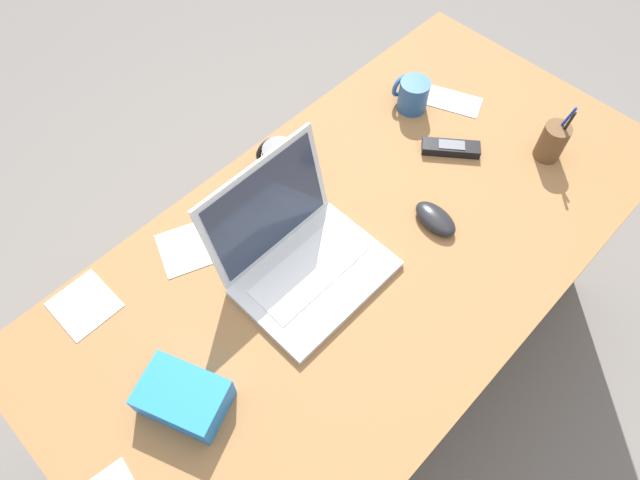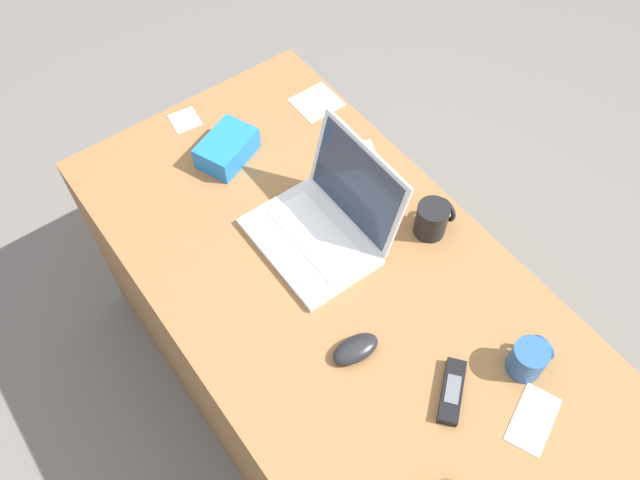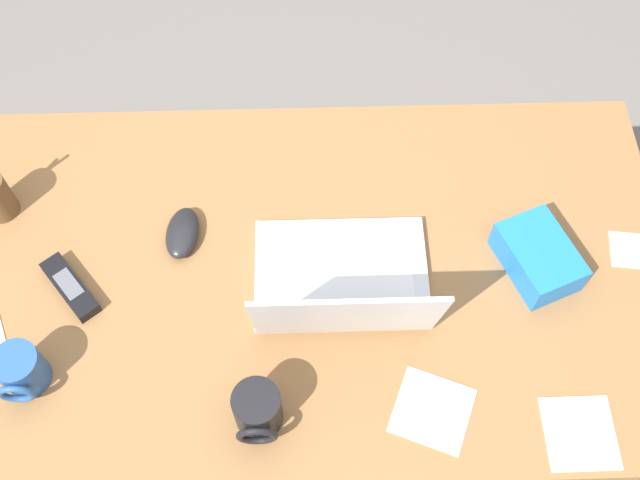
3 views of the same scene
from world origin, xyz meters
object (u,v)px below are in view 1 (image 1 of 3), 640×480
coffee_mug_white (281,160)px  cordless_phone (451,148)px  computer_mouse (435,219)px  coffee_mug_tall (412,94)px  snack_bag (183,396)px  laptop (299,254)px  pen_holder (552,141)px

coffee_mug_white → cordless_phone: coffee_mug_white is taller
coffee_mug_white → computer_mouse: bearing=-68.0°
computer_mouse → coffee_mug_tall: (0.26, 0.29, 0.03)m
coffee_mug_white → snack_bag: bearing=-151.7°
laptop → coffee_mug_white: laptop is taller
pen_holder → snack_bag: (-1.05, 0.16, -0.02)m
pen_holder → coffee_mug_white: bearing=139.3°
coffee_mug_white → snack_bag: coffee_mug_white is taller
cordless_phone → pen_holder: 0.25m
computer_mouse → coffee_mug_white: size_ratio=1.19×
computer_mouse → coffee_mug_white: 0.40m
pen_holder → snack_bag: pen_holder is taller
laptop → computer_mouse: laptop is taller
coffee_mug_tall → cordless_phone: bearing=-106.4°
coffee_mug_white → coffee_mug_tall: coffee_mug_white is taller
snack_bag → computer_mouse: bearing=-7.1°
computer_mouse → pen_holder: size_ratio=0.68×
cordless_phone → pen_holder: size_ratio=0.85×
coffee_mug_white → cordless_phone: 0.44m
cordless_phone → coffee_mug_tall: bearing=73.6°
laptop → cordless_phone: (0.51, -0.03, -0.04)m
cordless_phone → pen_holder: pen_holder is taller
laptop → pen_holder: size_ratio=1.95×
laptop → coffee_mug_tall: laptop is taller
coffee_mug_tall → cordless_phone: size_ratio=0.65×
snack_bag → coffee_mug_tall: bearing=12.2°
coffee_mug_white → coffee_mug_tall: (0.41, -0.08, -0.00)m
coffee_mug_tall → snack_bag: coffee_mug_tall is taller
computer_mouse → coffee_mug_tall: 0.39m
coffee_mug_white → snack_bag: (-0.53, -0.29, -0.01)m
coffee_mug_tall → snack_bag: bearing=-167.8°
laptop → computer_mouse: (0.31, -0.14, -0.04)m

